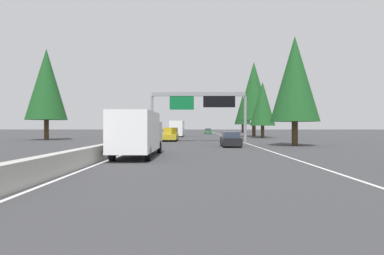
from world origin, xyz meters
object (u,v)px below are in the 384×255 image
Objects in this scene: sign_gantry_overhead at (200,102)px; conifer_right_near at (295,79)px; bus_far_right at (177,128)px; conifer_right_mid at (263,104)px; box_truck_distant_b at (138,132)px; conifer_right_far at (254,91)px; conifer_left_near at (46,84)px; conifer_right_distant at (243,110)px; oncoming_near at (136,133)px; sedan_far_left at (208,131)px; pickup_near_right at (170,134)px; sedan_mid_right at (231,140)px.

conifer_right_near reaches higher than sign_gantry_overhead.
conifer_right_mid is (-9.62, -15.38, 4.24)m from bus_far_right.
conifer_right_mid is at bearing -23.30° from box_truck_distant_b.
conifer_right_far is at bearing 0.82° from conifer_right_mid.
conifer_left_near reaches higher than bus_far_right.
box_truck_distant_b is at bearing 167.52° from conifer_right_distant.
conifer_right_far is (-1.63, -15.27, 7.32)m from bus_far_right.
conifer_right_distant is (87.12, -19.29, 5.81)m from box_truck_distant_b.
oncoming_near is 20.82m from conifer_left_near.
conifer_right_near is at bearing 35.62° from oncoming_near.
conifer_right_near is 74.38m from conifer_right_distant.
sedan_far_left is 26.60m from conifer_right_far.
conifer_right_mid is at bearing -52.08° from pickup_near_right.
box_truck_distant_b reaches higher than pickup_near_right.
sedan_mid_right is at bearing -168.23° from bus_far_right.
conifer_left_near reaches higher than sign_gantry_overhead.
conifer_right_far is (-23.89, -8.20, 8.35)m from sedan_far_left.
conifer_right_distant is (19.22, -12.08, 6.74)m from sedan_far_left.
sedan_mid_right and sedan_far_left have the same top height.
conifer_right_near reaches higher than sedan_far_left.
sedan_mid_right is 34.88m from conifer_right_far.
sign_gantry_overhead reaches higher than sedan_mid_right.
conifer_right_distant is 70.39m from conifer_left_near.
conifer_left_near is at bearing 147.37° from conifer_right_distant.
oncoming_near is 0.32× the size of conifer_left_near.
sedan_far_left is (43.72, -6.88, -0.23)m from pickup_near_right.
sedan_mid_right is 9.52m from conifer_right_near.
bus_far_right is at bearing -0.16° from box_truck_distant_b.
bus_far_right is 1.17× the size of conifer_right_mid.
conifer_right_near is (-31.14, -22.31, 6.31)m from oncoming_near.
bus_far_right is (34.52, 7.19, 1.03)m from sedan_mid_right.
sedan_far_left is 0.38× the size of bus_far_right.
sedan_mid_right is 0.45× the size of conifer_right_mid.
bus_far_right is (21.46, 0.19, 0.80)m from pickup_near_right.
sign_gantry_overhead is 2.88× the size of sedan_mid_right.
conifer_right_far reaches higher than conifer_right_near.
sign_gantry_overhead reaches higher than sedan_far_left.
bus_far_right is 26.73m from conifer_left_near.
box_truck_distant_b is 0.57× the size of conifer_right_far.
conifer_right_near reaches higher than sedan_mid_right.
conifer_right_mid is (23.11, -1.29, -1.03)m from conifer_right_near.
sedan_far_left is at bearing 147.33° from oncoming_near.
pickup_near_right reaches higher than sedan_far_left.
box_truck_distant_b is at bearing 168.61° from sign_gantry_overhead.
conifer_right_near is at bearing -114.43° from conifer_left_near.
conifer_left_near reaches higher than conifer_right_near.
sedan_mid_right is at bearing 25.08° from oncoming_near.
conifer_right_mid is 51.26m from conifer_right_distant.
box_truck_distant_b is 68.29m from sedan_far_left.
conifer_left_near is (-8.18, 34.18, 2.41)m from conifer_right_mid.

